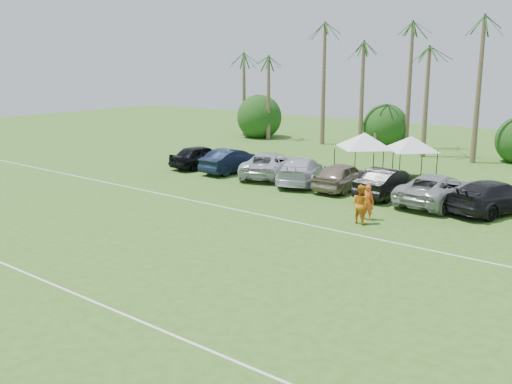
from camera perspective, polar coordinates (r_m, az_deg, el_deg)
The scene contains 23 objects.
ground at distance 20.66m, azimuth -23.84°, elevation -10.36°, with size 120.00×120.00×0.00m, color #38651E.
field_lines at distance 25.01m, azimuth -7.49°, elevation -5.25°, with size 80.00×12.10×0.01m.
palm_tree_0 at distance 60.73m, azimuth -1.79°, elevation 12.78°, with size 2.40×2.40×8.90m.
palm_tree_1 at distance 57.64m, azimuth 2.12°, elevation 13.62°, with size 2.40×2.40×9.90m.
palm_tree_2 at distance 54.84m, azimuth 6.47°, elevation 14.48°, with size 2.40×2.40×10.90m.
palm_tree_3 at distance 52.85m, azimuth 10.31°, elevation 15.33°, with size 2.40×2.40×11.90m.
palm_tree_4 at distance 51.02m, azimuth 14.23°, elevation 12.33°, with size 2.40×2.40×8.90m.
palm_tree_5 at distance 49.50m, azimuth 18.61°, elevation 13.05°, with size 2.40×2.40×9.90m.
palm_tree_6 at distance 48.27m, azimuth 23.27°, elevation 13.72°, with size 2.40×2.40×10.90m.
bush_tree_0 at distance 59.94m, azimuth 1.08°, elevation 7.33°, with size 4.00×4.00×4.00m.
bush_tree_1 at distance 53.12m, azimuth 12.37°, elevation 6.29°, with size 4.00×4.00×4.00m.
sideline_player_a at distance 28.95m, azimuth 11.10°, elevation -1.01°, with size 0.65×0.43×1.79m, color #F55B1B.
sideline_player_b at distance 28.21m, azimuth 10.43°, elevation -1.20°, with size 0.94×0.73×1.94m, color orange.
canopy_tent_left at distance 38.88m, azimuth 10.85°, elevation 5.85°, with size 4.43×4.43×3.59m.
canopy_tent_right at distance 39.43m, azimuth 15.32°, elevation 5.41°, with size 4.13×4.13×3.35m.
parked_car_0 at distance 42.43m, azimuth -5.50°, elevation 3.57°, with size 2.00×4.97×1.70m, color black.
parked_car_1 at distance 40.51m, azimuth -2.37°, elevation 3.17°, with size 1.79×5.14×1.70m, color black.
parked_car_2 at distance 38.96m, azimuth 1.33°, elevation 2.78°, with size 2.81×6.10×1.70m, color #B9BAC2.
parked_car_3 at distance 36.88m, azimuth 4.58°, elevation 2.15°, with size 2.37×5.84×1.70m, color silver.
parked_car_4 at distance 35.41m, azimuth 8.66°, elevation 1.58°, with size 2.00×4.97×1.70m, color #816E5D.
parked_car_5 at distance 34.14m, azimuth 13.06°, elevation 0.96°, with size 1.79×5.14×1.70m, color black.
parked_car_6 at distance 32.99m, azimuth 17.70°, elevation 0.25°, with size 2.81×6.10×1.70m, color #989999.
parked_car_7 at distance 32.24m, azimuth 22.73°, elevation -0.44°, with size 2.37×5.84×1.70m, color black.
Camera 1 is at (17.16, -8.42, 7.84)m, focal length 40.00 mm.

